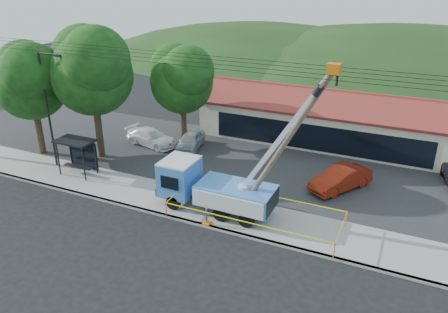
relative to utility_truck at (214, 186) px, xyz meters
The scene contains 18 objects.
ground 4.41m from the utility_truck, 93.17° to the right, with size 120.00×120.00×0.00m, color black.
curb 2.59m from the utility_truck, 96.62° to the right, with size 60.00×0.25×0.15m, color #9A9690.
sidewalk 1.74m from the utility_truck, behind, with size 60.00×4.00×0.15m, color #9A9690.
parking_lot 8.17m from the utility_truck, 91.60° to the left, with size 60.00×12.00×0.10m, color #28282B.
strip_mall 16.40m from the utility_truck, 76.68° to the left, with size 22.50×8.53×4.67m.
streetlight 14.47m from the utility_truck, behind, with size 2.13×0.22×9.00m.
tree_west_near 14.07m from the utility_truck, 161.97° to the left, with size 7.56×6.72×10.80m.
tree_west_far 18.03m from the utility_truck, behind, with size 6.84×6.08×9.48m.
tree_lot 12.34m from the utility_truck, 128.82° to the left, with size 6.30×5.60×8.94m.
hill_west 53.23m from the utility_truck, 106.63° to the left, with size 78.40×56.00×28.00m, color #1C3312.
hill_center 51.94m from the utility_truck, 79.14° to the left, with size 89.60×64.00×32.00m, color #1C3312.
utility_truck is the anchor object (origin of this frame).
leaning_pole 5.84m from the utility_truck, ahead, with size 5.44×1.99×9.92m.
bus_shelter 11.54m from the utility_truck, behind, with size 2.83×1.75×2.72m.
caution_tape 3.07m from the utility_truck, ahead, with size 10.47×3.60×1.04m.
car_silver 10.66m from the utility_truck, 126.70° to the left, with size 1.72×4.27×1.45m, color #ADB1B4.
car_red 9.47m from the utility_truck, 42.52° to the left, with size 1.69×4.84×1.60m, color maroon.
car_white 12.63m from the utility_truck, 141.67° to the left, with size 1.97×4.85×1.41m, color white.
Camera 1 is at (10.99, -17.99, 14.57)m, focal length 35.00 mm.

